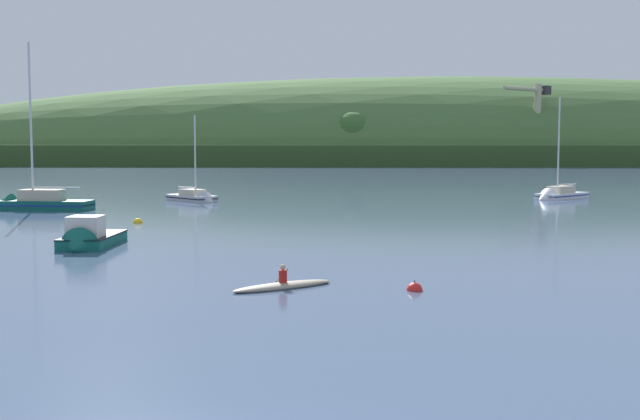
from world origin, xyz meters
name	(u,v)px	position (x,y,z in m)	size (l,w,h in m)	color
far_shoreline_hill	(432,161)	(14.68, 230.37, 0.25)	(469.71, 135.65, 51.27)	#314A21
dockside_crane	(536,124)	(39.41, 196.28, 10.45)	(13.77, 13.04, 20.75)	#4C4C51
sailboat_near_mooring	(33,206)	(-26.88, 50.40, 0.32)	(8.73, 2.75, 14.89)	#0F564C
sailboat_far_left	(557,197)	(19.06, 67.78, 0.19)	(6.50, 6.69, 11.13)	white
sailboat_outer_reach	(196,200)	(-15.80, 60.91, 0.16)	(6.14, 5.74, 9.21)	#ADB2BC
fishing_boat_moored	(89,241)	(-13.23, 27.91, 0.37)	(2.69, 5.66, 3.47)	#0F564C
canoe_with_paddler	(283,286)	(-1.34, 17.22, 0.09)	(3.89, 3.33, 1.02)	gray
mooring_buoy_foreground	(415,290)	(3.66, 17.19, 0.00)	(0.60, 0.60, 0.68)	red
mooring_buoy_midchannel	(138,223)	(-14.82, 40.80, 0.00)	(0.67, 0.67, 0.75)	yellow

